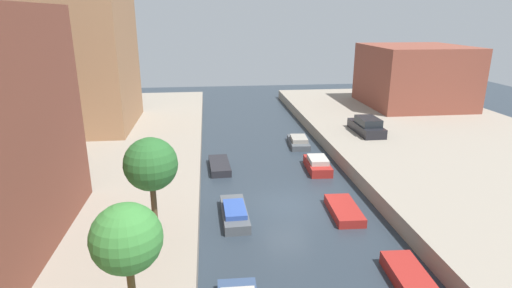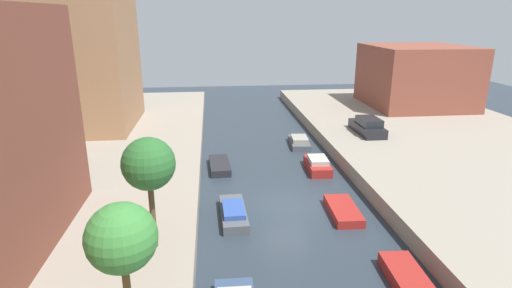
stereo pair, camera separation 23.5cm
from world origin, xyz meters
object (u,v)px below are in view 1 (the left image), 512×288
object	(u,v)px
street_tree_2	(151,165)
street_tree_1	(127,240)
parked_car	(367,126)
moored_boat_right_3	(318,165)
low_block_right	(414,76)
moored_boat_left_2	(235,213)
moored_boat_right_2	(344,210)
moored_boat_right_1	(412,281)
moored_boat_left_3	(220,166)
moored_boat_right_4	(299,142)

from	to	relation	value
street_tree_2	street_tree_1	bearing A→B (deg)	-90.00
parked_car	moored_boat_right_3	world-z (taller)	parked_car
low_block_right	moored_boat_left_2	bearing A→B (deg)	-133.30
moored_boat_left_2	moored_boat_right_2	bearing A→B (deg)	-1.95
low_block_right	parked_car	bearing A→B (deg)	-131.47
street_tree_1	moored_boat_right_1	world-z (taller)	street_tree_1
street_tree_2	moored_boat_left_3	world-z (taller)	street_tree_2
moored_boat_right_1	street_tree_1	bearing A→B (deg)	-164.67
street_tree_2	moored_boat_right_2	world-z (taller)	street_tree_2
low_block_right	moored_boat_right_4	distance (m)	18.30
moored_boat_right_2	moored_boat_left_3	bearing A→B (deg)	130.21
moored_boat_right_4	street_tree_1	bearing A→B (deg)	-114.13
moored_boat_left_2	moored_boat_right_3	distance (m)	9.17
parked_car	moored_boat_right_4	size ratio (longest dim) A/B	1.22
moored_boat_right_3	street_tree_1	bearing A→B (deg)	-121.61
street_tree_1	moored_boat_right_3	distance (m)	19.45
low_block_right	street_tree_2	world-z (taller)	low_block_right
moored_boat_left_3	moored_boat_right_3	xyz separation A→B (m)	(6.91, -1.01, 0.15)
parked_car	low_block_right	bearing A→B (deg)	48.53
moored_boat_right_1	moored_boat_right_2	bearing A→B (deg)	95.82
moored_boat_left_2	moored_boat_right_4	xyz separation A→B (m)	(6.25, 12.44, -0.01)
parked_car	moored_boat_left_2	distance (m)	17.07
street_tree_2	moored_boat_right_1	xyz separation A→B (m)	(10.33, -2.69, -4.46)
parked_car	moored_boat_right_3	bearing A→B (deg)	-135.87
moored_boat_right_4	parked_car	bearing A→B (deg)	-3.54
low_block_right	parked_car	size ratio (longest dim) A/B	2.29
moored_boat_left_3	moored_boat_right_3	world-z (taller)	moored_boat_right_3
parked_car	street_tree_1	bearing A→B (deg)	-125.77
street_tree_1	moored_boat_right_1	xyz separation A→B (m)	(10.33, 2.83, -4.28)
moored_boat_right_3	moored_boat_right_4	bearing A→B (deg)	90.96
low_block_right	parked_car	xyz separation A→B (m)	(-9.12, -10.32, -2.64)
moored_boat_right_2	moored_boat_right_3	size ratio (longest dim) A/B	1.00
parked_car	moored_boat_right_4	bearing A→B (deg)	176.46
street_tree_2	parked_car	xyz separation A→B (m)	(15.60, 16.13, -3.17)
moored_boat_right_3	parked_car	bearing A→B (deg)	44.13
street_tree_1	moored_boat_left_3	size ratio (longest dim) A/B	1.29
low_block_right	street_tree_2	bearing A→B (deg)	-133.07
moored_boat_right_1	parked_car	bearing A→B (deg)	74.35
parked_car	moored_boat_left_2	bearing A→B (deg)	-134.78
moored_boat_right_2	moored_boat_right_4	world-z (taller)	moored_boat_right_4
moored_boat_right_2	parked_car	bearing A→B (deg)	64.21
low_block_right	moored_boat_right_1	world-z (taller)	low_block_right
parked_car	moored_boat_left_2	world-z (taller)	parked_car
moored_boat_left_3	moored_boat_right_4	bearing A→B (deg)	35.28
moored_boat_left_2	moored_boat_right_2	xyz separation A→B (m)	(6.05, -0.21, -0.09)
moored_boat_left_3	moored_boat_right_1	bearing A→B (deg)	-63.11
low_block_right	moored_boat_right_2	bearing A→B (deg)	-123.66
street_tree_2	moored_boat_left_3	xyz separation A→B (m)	(3.04, 11.66, -4.50)
street_tree_2	moored_boat_right_3	size ratio (longest dim) A/B	1.43
moored_boat_left_3	moored_boat_right_2	bearing A→B (deg)	-49.79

